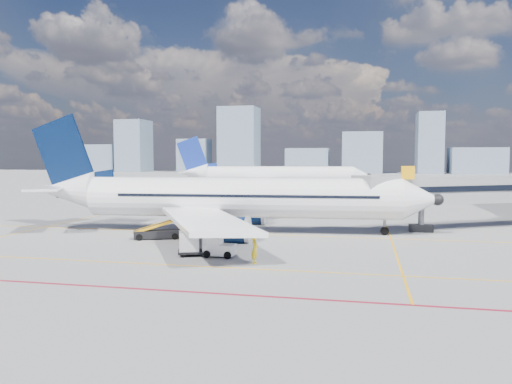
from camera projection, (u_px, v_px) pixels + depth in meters
ground at (209, 249)px, 38.53m from camera, size 420.00×420.00×0.00m
apron_markings at (184, 259)px, 34.84m from camera, size 90.00×35.12×0.01m
jet_bridge at (485, 191)px, 49.80m from camera, size 23.55×15.78×6.30m
distant_skyline at (336, 149)px, 223.17m from camera, size 253.51×15.99×30.17m
main_aircraft at (225, 198)px, 47.15m from camera, size 39.21×34.13×11.45m
second_aircraft at (272, 176)px, 102.36m from camera, size 39.75×34.47×11.65m
baggage_tug at (218, 247)px, 35.46m from camera, size 2.17×1.37×1.47m
cargo_dolly at (200, 242)px, 35.96m from camera, size 3.52×2.49×1.77m
belt_loader at (159, 232)px, 43.33m from camera, size 5.64×3.23×2.30m
ramp_worker at (255, 249)px, 33.21m from camera, size 0.49×0.72×1.92m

